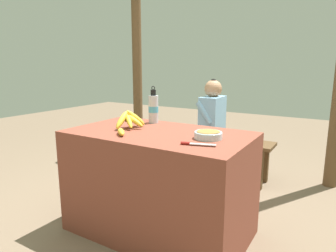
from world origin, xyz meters
The scene contains 11 objects.
ground_plane centered at (0.00, 0.00, 0.00)m, with size 12.00×12.00×0.00m, color #75604C.
market_counter centered at (0.00, 0.00, 0.39)m, with size 1.32×0.76×0.79m.
banana_bunch_ripe centered at (-0.26, 0.00, 0.86)m, with size 0.18×0.29×0.15m.
serving_bowl centered at (0.39, 0.00, 0.82)m, with size 0.19×0.19×0.05m.
water_bottle centered at (-0.22, 0.27, 0.91)m, with size 0.08×0.08×0.31m.
loose_banana_front centered at (-0.17, -0.22, 0.81)m, with size 0.15×0.15×0.04m.
knife centered at (0.38, -0.20, 0.80)m, with size 0.21×0.09×0.02m.
wooden_bench centered at (-0.19, 1.32, 0.38)m, with size 1.49×0.32×0.46m.
seated_vendor centered at (-0.17, 1.29, 0.65)m, with size 0.40×0.39×1.12m.
banana_bunch_green centered at (-0.58, 1.32, 0.52)m, with size 0.17×0.27×0.12m.
support_post_near centered at (-1.46, 1.69, 1.30)m, with size 0.13×0.13×2.60m.
Camera 1 is at (1.16, -1.78, 1.27)m, focal length 32.00 mm.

